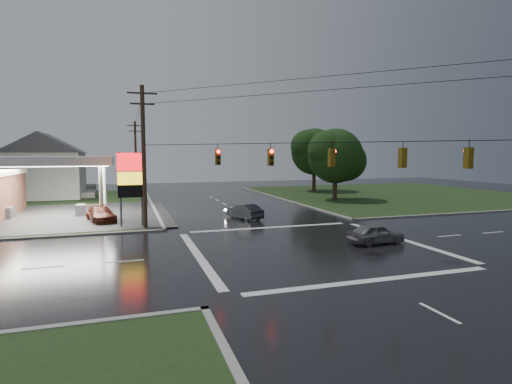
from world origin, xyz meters
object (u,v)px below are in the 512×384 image
object	(u,v)px
tree_ne_near	(336,156)
car_pump	(101,214)
tree_ne_far	(315,152)
house_near	(45,165)
car_crossing	(376,233)
house_far	(53,163)
pylon_sign	(131,177)
car_north	(244,211)
utility_pole_nw	(144,155)
utility_pole_n	(136,157)

from	to	relation	value
tree_ne_near	car_pump	distance (m)	28.71
tree_ne_near	tree_ne_far	xyz separation A→B (m)	(3.01, 12.00, 0.62)
house_near	car_crossing	xyz separation A→B (m)	(25.54, -36.40, -3.75)
house_far	pylon_sign	bearing A→B (deg)	-73.02
tree_ne_near	car_pump	bearing A→B (deg)	-163.59
pylon_sign	tree_ne_far	xyz separation A→B (m)	(27.65, 23.49, 2.17)
car_north	pylon_sign	bearing A→B (deg)	-11.20
house_near	tree_ne_far	distance (m)	38.19
utility_pole_nw	car_crossing	distance (m)	17.95
house_far	house_near	bearing A→B (deg)	-85.24
pylon_sign	house_near	distance (m)	27.56
car_crossing	utility_pole_nw	bearing A→B (deg)	52.96
utility_pole_n	car_pump	bearing A→B (deg)	-98.30
car_north	car_pump	world-z (taller)	car_north
utility_pole_nw	tree_ne_far	size ratio (longest dim) A/B	1.12
utility_pole_n	house_near	world-z (taller)	utility_pole_n
car_north	tree_ne_near	bearing A→B (deg)	-164.37
house_near	tree_ne_far	size ratio (longest dim) A/B	1.13
pylon_sign	tree_ne_far	size ratio (longest dim) A/B	0.61
house_near	car_north	world-z (taller)	house_near
utility_pole_nw	house_far	size ratio (longest dim) A/B	1.00
car_crossing	car_pump	xyz separation A→B (m)	(-17.59, 14.40, 0.02)
utility_pole_n	car_crossing	world-z (taller)	utility_pole_n
car_north	car_pump	bearing A→B (deg)	-29.03
pylon_sign	car_north	bearing A→B (deg)	7.53
tree_ne_far	pylon_sign	bearing A→B (deg)	-139.65
house_far	tree_ne_near	size ratio (longest dim) A/B	1.23
pylon_sign	tree_ne_far	distance (m)	36.35
car_north	car_crossing	distance (m)	13.32
car_pump	house_near	bearing A→B (deg)	94.66
car_pump	tree_ne_far	bearing A→B (deg)	18.34
house_near	car_north	size ratio (longest dim) A/B	2.70
house_near	utility_pole_n	bearing A→B (deg)	9.91
house_near	car_north	distance (m)	31.73
utility_pole_n	house_far	bearing A→B (deg)	141.23
car_crossing	car_pump	distance (m)	22.74
pylon_sign	car_crossing	size ratio (longest dim) A/B	1.57
tree_ne_far	car_pump	xyz separation A→B (m)	(-30.15, -19.99, -5.51)
house_far	tree_ne_near	xyz separation A→B (m)	(36.09, -26.01, 1.16)
house_near	tree_ne_near	world-z (taller)	tree_ne_near
car_crossing	tree_ne_near	bearing A→B (deg)	-25.04
utility_pole_nw	car_pump	distance (m)	7.62
utility_pole_n	car_crossing	xyz separation A→B (m)	(14.09, -38.40, -4.82)
tree_ne_near	house_near	bearing A→B (deg)	158.24
pylon_sign	house_far	world-z (taller)	house_far
pylon_sign	house_far	xyz separation A→B (m)	(-11.45, 37.50, 0.39)
tree_ne_far	car_pump	distance (m)	36.59
utility_pole_nw	car_north	world-z (taller)	utility_pole_nw
pylon_sign	utility_pole_n	world-z (taller)	utility_pole_n
pylon_sign	house_near	xyz separation A→B (m)	(-10.45, 25.50, 0.39)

